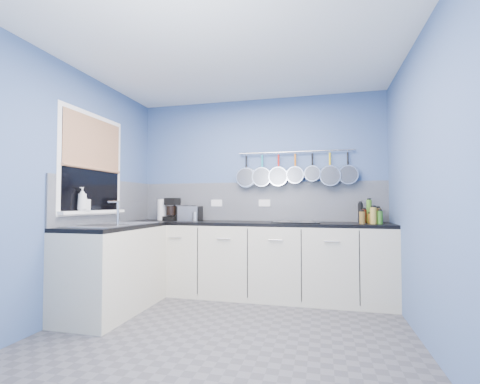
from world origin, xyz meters
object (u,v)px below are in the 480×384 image
at_px(paper_towel, 162,210).
at_px(canister, 195,216).
at_px(coffee_maker, 172,209).
at_px(hob, 297,222).
at_px(toaster, 189,213).
at_px(soap_bottle_a, 82,199).
at_px(soap_bottle_b, 85,202).

distance_m(paper_towel, canister, 0.51).
height_order(coffee_maker, hob, coffee_maker).
xyz_separation_m(coffee_maker, toaster, (0.24, 0.03, -0.05)).
distance_m(soap_bottle_a, canister, 1.39).
bearing_deg(soap_bottle_b, toaster, 59.87).
bearing_deg(soap_bottle_a, paper_towel, 77.33).
xyz_separation_m(canister, hob, (1.29, -0.04, -0.05)).
xyz_separation_m(soap_bottle_a, toaster, (0.67, 1.19, -0.18)).
relative_size(soap_bottle_b, coffee_maker, 0.58).
relative_size(soap_bottle_b, canister, 1.49).
bearing_deg(coffee_maker, toaster, 17.78).
relative_size(soap_bottle_a, paper_towel, 0.85).
xyz_separation_m(soap_bottle_b, hob, (2.06, 1.05, -0.23)).
bearing_deg(soap_bottle_b, canister, 54.76).
bearing_deg(hob, canister, 178.08).
distance_m(soap_bottle_b, toaster, 1.34).
xyz_separation_m(paper_towel, coffee_maker, (0.16, -0.04, 0.01)).
relative_size(toaster, hob, 0.54).
distance_m(soap_bottle_a, coffee_maker, 1.25).
distance_m(toaster, hob, 1.40).
height_order(soap_bottle_a, hob, soap_bottle_a).
distance_m(soap_bottle_a, toaster, 1.38).
height_order(soap_bottle_a, coffee_maker, soap_bottle_a).
height_order(coffee_maker, canister, coffee_maker).
xyz_separation_m(soap_bottle_b, paper_towel, (0.27, 1.17, -0.10)).
bearing_deg(canister, coffee_maker, 174.75).
xyz_separation_m(soap_bottle_a, paper_towel, (0.27, 1.21, -0.13)).
xyz_separation_m(soap_bottle_a, coffee_maker, (0.43, 1.16, -0.12)).
height_order(toaster, hob, toaster).
height_order(soap_bottle_b, toaster, soap_bottle_b).
relative_size(paper_towel, toaster, 0.96).
distance_m(coffee_maker, canister, 0.36).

